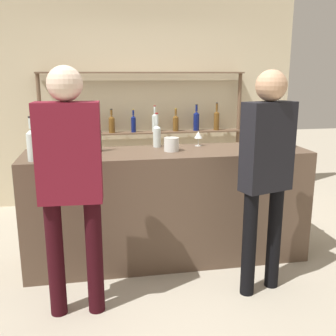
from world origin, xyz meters
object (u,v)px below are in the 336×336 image
object	(u,v)px
cork_jar	(172,144)
customer_left	(70,174)
counter_bottle_3	(157,135)
counter_bottle_4	(286,134)
wine_glass	(198,135)
counter_bottle_2	(32,144)
counter_bottle_1	(97,138)
counter_bottle_0	(49,142)
ice_bucket	(261,138)
customer_right	(266,164)

from	to	relation	value
cork_jar	customer_left	bearing A→B (deg)	-138.95
counter_bottle_3	counter_bottle_4	distance (m)	1.22
wine_glass	customer_left	distance (m)	1.51
counter_bottle_2	wine_glass	xyz separation A→B (m)	(1.48, 0.41, -0.04)
counter_bottle_1	counter_bottle_4	xyz separation A→B (m)	(1.76, -0.15, 0.01)
counter_bottle_0	counter_bottle_1	bearing A→B (deg)	28.58
counter_bottle_4	ice_bucket	size ratio (longest dim) A/B	1.50
counter_bottle_2	counter_bottle_4	world-z (taller)	counter_bottle_2
counter_bottle_2	counter_bottle_3	xyz separation A→B (m)	(1.08, 0.42, -0.02)
customer_left	customer_right	distance (m)	1.47
counter_bottle_0	cork_jar	xyz separation A→B (m)	(1.06, 0.11, -0.07)
counter_bottle_4	cork_jar	bearing A→B (deg)	177.68
counter_bottle_2	counter_bottle_3	world-z (taller)	counter_bottle_2
counter_bottle_1	customer_left	bearing A→B (deg)	-102.99
counter_bottle_0	ice_bucket	size ratio (longest dim) A/B	1.51
counter_bottle_0	customer_right	bearing A→B (deg)	-19.63
counter_bottle_1	cork_jar	world-z (taller)	counter_bottle_1
wine_glass	cork_jar	xyz separation A→B (m)	(-0.31, -0.21, -0.04)
counter_bottle_0	counter_bottle_1	world-z (taller)	counter_bottle_0
wine_glass	cork_jar	size ratio (longest dim) A/B	1.05
counter_bottle_4	cork_jar	xyz separation A→B (m)	(-1.09, 0.04, -0.07)
counter_bottle_3	counter_bottle_0	bearing A→B (deg)	-160.66
counter_bottle_0	wine_glass	bearing A→B (deg)	13.20
counter_bottle_4	wine_glass	xyz separation A→B (m)	(-0.79, 0.25, -0.03)
ice_bucket	customer_left	bearing A→B (deg)	-158.07
counter_bottle_0	counter_bottle_4	size ratio (longest dim) A/B	1.01
counter_bottle_1	ice_bucket	bearing A→B (deg)	-6.54
counter_bottle_1	customer_left	world-z (taller)	customer_left
customer_left	counter_bottle_0	bearing A→B (deg)	20.23
counter_bottle_3	cork_jar	distance (m)	0.25
counter_bottle_0	ice_bucket	world-z (taller)	counter_bottle_0
counter_bottle_2	ice_bucket	size ratio (longest dim) A/B	1.61
ice_bucket	cork_jar	xyz separation A→B (m)	(-0.83, 0.07, -0.05)
counter_bottle_1	customer_right	distance (m)	1.51
counter_bottle_4	wine_glass	bearing A→B (deg)	162.13
counter_bottle_0	customer_left	distance (m)	0.68
counter_bottle_4	customer_right	distance (m)	0.83
customer_left	customer_right	size ratio (longest dim) A/B	1.01
customer_right	counter_bottle_4	bearing A→B (deg)	-53.47
counter_bottle_0	counter_bottle_4	world-z (taller)	counter_bottle_0
wine_glass	ice_bucket	world-z (taller)	ice_bucket
counter_bottle_0	ice_bucket	distance (m)	1.89
cork_jar	customer_left	xyz separation A→B (m)	(-0.86, -0.75, -0.04)
counter_bottle_1	counter_bottle_3	xyz separation A→B (m)	(0.56, 0.12, -0.00)
counter_bottle_2	counter_bottle_3	distance (m)	1.16
wine_glass	cork_jar	distance (m)	0.37
wine_glass	customer_right	world-z (taller)	customer_right
wine_glass	ice_bucket	size ratio (longest dim) A/B	0.64
counter_bottle_1	counter_bottle_4	bearing A→B (deg)	-4.86
counter_bottle_1	counter_bottle_3	bearing A→B (deg)	12.16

